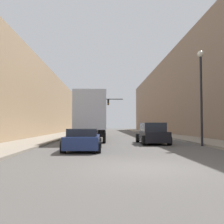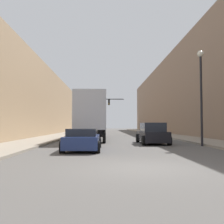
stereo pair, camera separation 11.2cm
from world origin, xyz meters
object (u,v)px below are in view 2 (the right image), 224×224
object	(u,v)px
sedan_car	(83,140)
street_lamp	(201,84)
semi_truck	(93,116)
traffic_signal_gantry	(91,108)
suv_car	(152,134)

from	to	relation	value
sedan_car	street_lamp	size ratio (longest dim) A/B	0.66
semi_truck	sedan_car	distance (m)	11.57
sedan_car	street_lamp	bearing A→B (deg)	17.46
semi_truck	traffic_signal_gantry	bearing A→B (deg)	94.43
suv_car	street_lamp	xyz separation A→B (m)	(3.03, -2.29, 3.54)
traffic_signal_gantry	semi_truck	bearing A→B (deg)	-85.57
sedan_car	traffic_signal_gantry	distance (m)	25.85
semi_truck	suv_car	xyz separation A→B (m)	(4.89, -6.63, -1.60)
traffic_signal_gantry	street_lamp	distance (m)	24.77
traffic_signal_gantry	street_lamp	world-z (taller)	street_lamp
street_lamp	suv_car	bearing A→B (deg)	142.94
semi_truck	sedan_car	xyz separation A→B (m)	(-0.09, -11.44, -1.76)
suv_car	street_lamp	distance (m)	5.19
semi_truck	traffic_signal_gantry	size ratio (longest dim) A/B	2.02
suv_car	sedan_car	bearing A→B (deg)	-136.00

